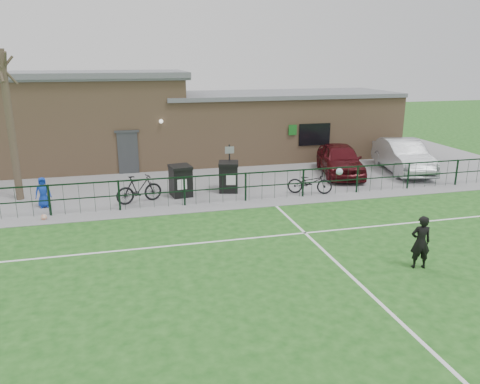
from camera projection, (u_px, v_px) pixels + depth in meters
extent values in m
plane|color=#1C5117|center=(290.00, 297.00, 11.50)|extent=(90.00, 90.00, 0.00)
cube|color=gray|center=(199.00, 171.00, 24.06)|extent=(34.00, 13.00, 0.02)
cube|color=white|center=(223.00, 204.00, 18.76)|extent=(28.00, 0.10, 0.01)
cube|color=white|center=(248.00, 238.00, 15.22)|extent=(28.00, 0.10, 0.01)
cube|color=white|center=(364.00, 288.00, 11.97)|extent=(0.10, 16.00, 0.01)
cube|color=black|center=(222.00, 189.00, 18.78)|extent=(28.00, 0.10, 1.20)
cylinder|color=#45372A|center=(11.00, 127.00, 18.54)|extent=(0.30, 0.30, 6.00)
cube|color=black|center=(181.00, 182.00, 19.70)|extent=(0.93, 1.03, 1.22)
cube|color=black|center=(228.00, 178.00, 20.37)|extent=(1.00, 1.08, 1.22)
cylinder|color=black|center=(229.00, 167.00, 20.62)|extent=(0.08, 0.08, 2.00)
imported|color=#480C12|center=(340.00, 160.00, 23.12)|extent=(2.85, 4.85, 1.55)
imported|color=#A1A5A9|center=(403.00, 156.00, 23.78)|extent=(2.73, 5.22, 1.64)
imported|color=black|center=(139.00, 189.00, 18.76)|extent=(1.97, 1.07, 1.14)
imported|color=black|center=(310.00, 182.00, 20.04)|extent=(2.01, 1.28, 1.00)
imported|color=#1236AA|center=(43.00, 192.00, 18.18)|extent=(0.64, 0.46, 1.20)
imported|color=black|center=(421.00, 242.00, 12.92)|extent=(0.62, 0.47, 1.53)
sphere|color=white|center=(339.00, 172.00, 15.20)|extent=(0.22, 0.22, 0.22)
sphere|color=white|center=(44.00, 217.00, 16.93)|extent=(0.22, 0.22, 0.22)
cube|color=#A27E5B|center=(190.00, 129.00, 26.37)|extent=(24.00, 5.00, 3.50)
cube|color=#A27E5B|center=(69.00, 89.00, 24.23)|extent=(11.52, 5.00, 1.20)
cube|color=#5C5F64|center=(67.00, 74.00, 24.03)|extent=(12.02, 5.40, 0.28)
cube|color=#5C5F64|center=(279.00, 94.00, 27.10)|extent=(13.44, 5.30, 0.22)
cube|color=#383A3D|center=(128.00, 153.00, 23.38)|extent=(1.00, 0.08, 2.10)
cube|color=black|center=(314.00, 134.00, 25.60)|extent=(1.80, 0.08, 1.20)
cube|color=#19661E|center=(293.00, 130.00, 25.16)|extent=(0.45, 0.04, 0.55)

